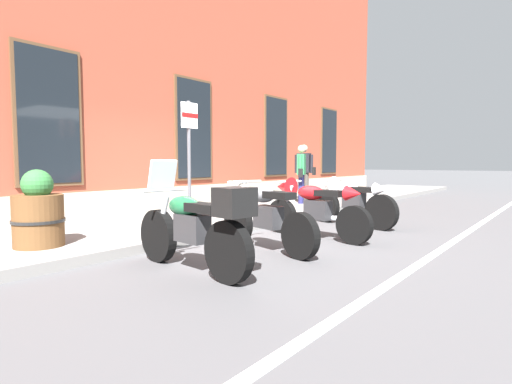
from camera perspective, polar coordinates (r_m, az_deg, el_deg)
ground_plane at (r=7.16m, az=-3.39°, el=-6.08°), size 140.00×140.00×0.00m
sidewalk at (r=8.15m, az=-10.93°, el=-4.40°), size 30.84×2.84×0.14m
lane_stripe at (r=5.63m, az=22.23°, el=-9.16°), size 30.84×0.12×0.01m
brick_pub_facade at (r=12.47m, az=-26.07°, el=22.61°), size 24.84×6.19×10.63m
motorcycle_green_touring at (r=4.69m, az=-8.55°, el=-4.77°), size 0.66×2.03×1.31m
motorcycle_grey_naked at (r=5.87m, az=1.34°, el=-3.49°), size 0.74×2.00×1.00m
motorcycle_red_sport at (r=6.92m, az=7.79°, el=-1.82°), size 0.62×2.11×1.01m
motorcycle_white_sport at (r=8.40m, az=12.95°, el=-0.94°), size 0.72×2.03×0.99m
pedestrian_striped_shirt at (r=11.33m, az=6.40°, el=2.97°), size 0.62×0.39×1.62m
pedestrian_dark_jacket at (r=12.40m, az=6.77°, el=3.22°), size 0.27×0.65×1.67m
parking_sign at (r=7.25m, az=-9.37°, el=6.51°), size 0.36×0.07×2.20m
barrel_planter at (r=6.18m, az=-28.29°, el=-2.78°), size 0.67×0.67×1.04m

